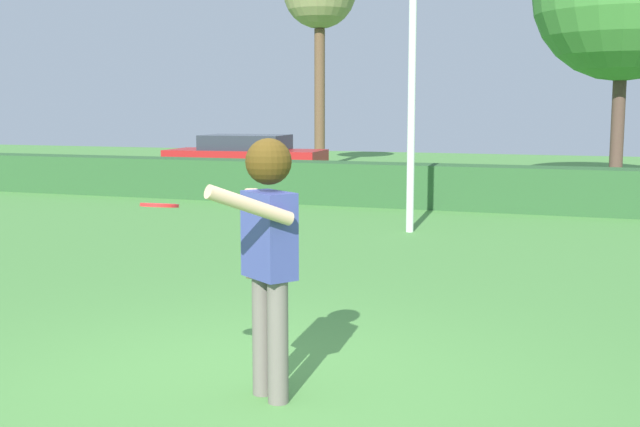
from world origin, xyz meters
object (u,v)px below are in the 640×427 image
parked_car_red (246,156)px  frisbee (159,205)px  lamppost (413,36)px  person (268,239)px

parked_car_red → frisbee: bearing=-66.8°
frisbee → lamppost: size_ratio=0.05×
person → parked_car_red: size_ratio=0.41×
frisbee → lamppost: 8.12m
frisbee → lamppost: lamppost is taller
lamppost → parked_car_red: bearing=130.8°
frisbee → lamppost: (-0.24, 7.94, 1.72)m
lamppost → frisbee: bearing=-88.3°
lamppost → parked_car_red: size_ratio=1.27×
lamppost → person: bearing=-83.8°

